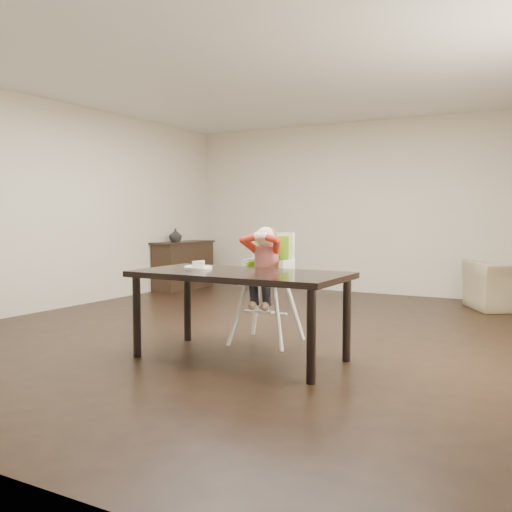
{
  "coord_description": "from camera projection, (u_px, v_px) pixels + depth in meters",
  "views": [
    {
      "loc": [
        2.89,
        -5.2,
        1.23
      ],
      "look_at": [
        0.41,
        -0.74,
        0.86
      ],
      "focal_mm": 40.0,
      "sensor_mm": 36.0,
      "label": 1
    }
  ],
  "objects": [
    {
      "name": "room_walls",
      "position": [
        256.0,
        154.0,
        5.89
      ],
      "size": [
        6.02,
        7.02,
        2.71
      ],
      "color": "beige",
      "rests_on": "ground"
    },
    {
      "name": "sideboard",
      "position": [
        183.0,
        265.0,
        9.51
      ],
      "size": [
        0.44,
        1.26,
        0.79
      ],
      "color": "black",
      "rests_on": "ground"
    },
    {
      "name": "armchair",
      "position": [
        510.0,
        278.0,
        7.36
      ],
      "size": [
        1.15,
        1.03,
        0.84
      ],
      "primitive_type": "imported",
      "rotation": [
        0.0,
        0.0,
        3.66
      ],
      "color": "#9D8C64",
      "rests_on": "ground"
    },
    {
      "name": "high_chair",
      "position": [
        268.0,
        261.0,
        5.47
      ],
      "size": [
        0.5,
        0.5,
        1.12
      ],
      "rotation": [
        0.0,
        0.0,
        0.07
      ],
      "color": "white",
      "rests_on": "ground"
    },
    {
      "name": "dining_table",
      "position": [
        240.0,
        281.0,
        4.83
      ],
      "size": [
        1.8,
        0.9,
        0.75
      ],
      "color": "black",
      "rests_on": "ground"
    },
    {
      "name": "plate",
      "position": [
        199.0,
        266.0,
        5.05
      ],
      "size": [
        0.32,
        0.32,
        0.07
      ],
      "rotation": [
        0.0,
        0.0,
        -0.36
      ],
      "color": "white",
      "rests_on": "dining_table"
    },
    {
      "name": "ground",
      "position": [
        256.0,
        331.0,
        6.02
      ],
      "size": [
        7.0,
        7.0,
        0.0
      ],
      "primitive_type": "plane",
      "color": "black",
      "rests_on": "ground"
    },
    {
      "name": "vase",
      "position": [
        175.0,
        236.0,
        9.29
      ],
      "size": [
        0.25,
        0.26,
        0.21
      ],
      "primitive_type": "imported",
      "rotation": [
        0.0,
        0.0,
        -0.22
      ],
      "color": "#99999E",
      "rests_on": "sideboard"
    }
  ]
}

